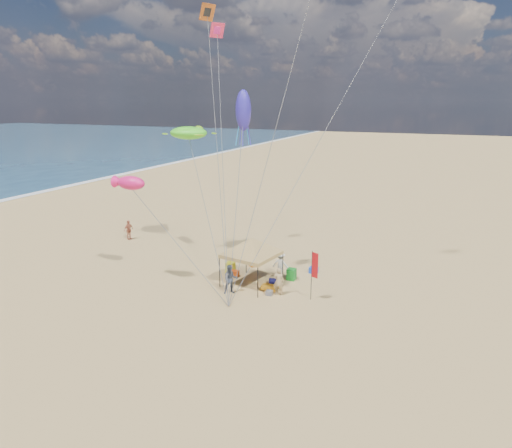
% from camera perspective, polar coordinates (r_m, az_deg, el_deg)
% --- Properties ---
extents(ground, '(280.00, 280.00, 0.00)m').
position_cam_1_polar(ground, '(23.70, -2.94, -11.16)').
color(ground, tan).
rests_on(ground, ground).
extents(canopy_tent, '(5.34, 5.34, 3.35)m').
position_cam_1_polar(canopy_tent, '(26.10, -0.57, -1.99)').
color(canopy_tent, black).
rests_on(canopy_tent, ground).
extents(feather_flag, '(0.40, 0.19, 2.83)m').
position_cam_1_polar(feather_flag, '(24.46, 7.36, -5.54)').
color(feather_flag, black).
rests_on(feather_flag, ground).
extents(cooler_red, '(0.54, 0.38, 0.38)m').
position_cam_1_polar(cooler_red, '(28.18, -2.77, -6.27)').
color(cooler_red, '#C7420F').
rests_on(cooler_red, ground).
extents(cooler_blue, '(0.54, 0.38, 0.38)m').
position_cam_1_polar(cooler_blue, '(28.90, 7.30, -5.82)').
color(cooler_blue, '#173FBD').
rests_on(cooler_blue, ground).
extents(bag_navy, '(0.69, 0.54, 0.36)m').
position_cam_1_polar(bag_navy, '(27.06, 2.29, -7.23)').
color(bag_navy, '#0C0C35').
rests_on(bag_navy, ground).
extents(bag_orange, '(0.54, 0.69, 0.36)m').
position_cam_1_polar(bag_orange, '(29.81, -0.27, -5.04)').
color(bag_orange, '#C6710B').
rests_on(bag_orange, ground).
extents(chair_green, '(0.50, 0.50, 0.70)m').
position_cam_1_polar(chair_green, '(27.67, 4.51, -6.36)').
color(chair_green, '#167920').
rests_on(chair_green, ground).
extents(chair_yellow, '(0.50, 0.50, 0.70)m').
position_cam_1_polar(chair_yellow, '(28.69, -3.26, -5.54)').
color(chair_yellow, '#F4F41B').
rests_on(chair_yellow, ground).
extents(crate_grey, '(0.34, 0.30, 0.28)m').
position_cam_1_polar(crate_grey, '(25.59, 1.68, -8.70)').
color(crate_grey, slate).
rests_on(crate_grey, ground).
extents(beach_cart, '(0.90, 0.50, 0.24)m').
position_cam_1_polar(beach_cart, '(26.13, 1.73, -8.03)').
color(beach_cart, orange).
rests_on(beach_cart, ground).
extents(person_near_a, '(0.67, 0.54, 1.61)m').
position_cam_1_polar(person_near_a, '(25.41, 2.87, -7.26)').
color(person_near_a, tan).
rests_on(person_near_a, ground).
extents(person_near_b, '(1.05, 1.01, 1.70)m').
position_cam_1_polar(person_near_b, '(25.56, -3.23, -7.02)').
color(person_near_b, '#373E4B').
rests_on(person_near_b, ground).
extents(person_near_c, '(1.05, 0.63, 1.59)m').
position_cam_1_polar(person_near_c, '(28.04, 3.12, -5.07)').
color(person_near_c, beige).
rests_on(person_near_c, ground).
extents(person_far_a, '(0.53, 0.96, 1.56)m').
position_cam_1_polar(person_far_a, '(36.69, -15.83, -0.71)').
color(person_far_a, '#B66146').
rests_on(person_far_a, ground).
extents(turtle_kite, '(2.94, 2.54, 0.86)m').
position_cam_1_polar(turtle_kite, '(30.73, -8.54, 11.34)').
color(turtle_kite, '#4BE625').
rests_on(turtle_kite, ground).
extents(fish_kite, '(1.99, 1.44, 0.80)m').
position_cam_1_polar(fish_kite, '(26.40, -15.56, 5.03)').
color(fish_kite, '#E7186C').
rests_on(fish_kite, ground).
extents(squid_kite, '(0.95, 0.95, 2.29)m').
position_cam_1_polar(squid_kite, '(26.19, -1.62, 14.18)').
color(squid_kite, '#3126AB').
rests_on(squid_kite, ground).
extents(stunt_kite_red, '(0.86, 1.15, 0.96)m').
position_cam_1_polar(stunt_kite_red, '(31.48, -6.18, 25.11)').
color(stunt_kite_red, '#B7531B').
rests_on(stunt_kite_red, ground).
extents(stunt_kite_pink, '(1.06, 1.20, 1.03)m').
position_cam_1_polar(stunt_kite_pink, '(37.48, -4.94, 23.25)').
color(stunt_kite_pink, '#FF2D5D').
rests_on(stunt_kite_pink, ground).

